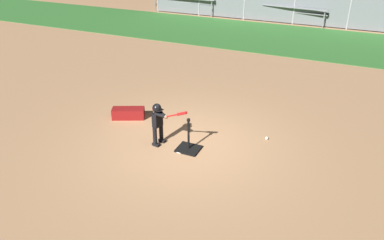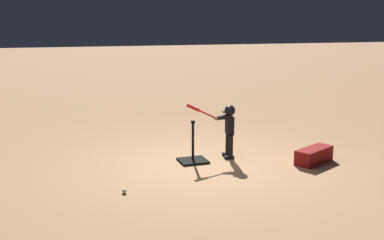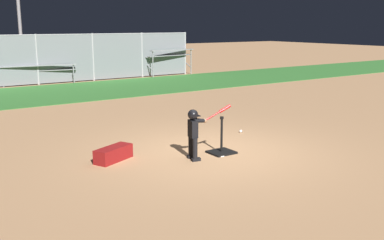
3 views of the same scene
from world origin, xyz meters
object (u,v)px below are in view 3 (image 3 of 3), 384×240
object	(u,v)px
batter_child	(195,128)
baseball	(241,131)
batting_tee	(221,149)
bleachers_center	(162,62)
bleachers_right_center	(37,74)
equipment_bag	(113,154)

from	to	relation	value
batter_child	baseball	world-z (taller)	batter_child
batting_tee	batter_child	size ratio (longest dim) A/B	0.73
batting_tee	bleachers_center	bearing A→B (deg)	64.40
baseball	bleachers_right_center	xyz separation A→B (m)	(-1.54, 12.62, 0.40)
batting_tee	baseball	distance (m)	1.92
bleachers_center	equipment_bag	world-z (taller)	bleachers_center
batting_tee	baseball	size ratio (longest dim) A/B	10.65
batter_child	bleachers_right_center	size ratio (longest dim) A/B	0.31
bleachers_right_center	batter_child	bearing A→B (deg)	-92.90
batting_tee	batter_child	bearing A→B (deg)	-176.02
baseball	equipment_bag	bearing A→B (deg)	-173.99
bleachers_center	equipment_bag	distance (m)	15.68
batter_child	baseball	size ratio (longest dim) A/B	14.53
batting_tee	baseball	world-z (taller)	batting_tee
batting_tee	bleachers_right_center	size ratio (longest dim) A/B	0.23
baseball	bleachers_center	xyz separation A→B (m)	(5.09, 12.64, 0.64)
bleachers_right_center	equipment_bag	distance (m)	13.18
bleachers_center	equipment_bag	size ratio (longest dim) A/B	3.62
batting_tee	equipment_bag	size ratio (longest dim) A/B	0.94
batter_child	bleachers_center	bearing A→B (deg)	62.11
bleachers_center	baseball	bearing A→B (deg)	-111.96
baseball	bleachers_center	distance (m)	13.64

